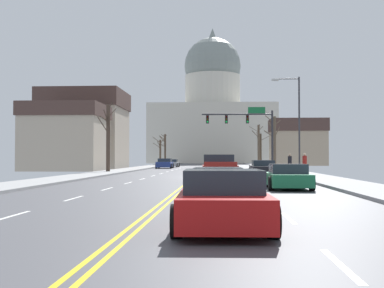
% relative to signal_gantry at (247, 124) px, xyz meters
% --- Properties ---
extents(ground, '(20.00, 180.00, 0.20)m').
position_rel_signal_gantry_xyz_m(ground, '(-4.80, -17.49, -5.11)').
color(ground, '#4A4A4F').
extents(signal_gantry, '(7.91, 0.41, 6.91)m').
position_rel_signal_gantry_xyz_m(signal_gantry, '(0.00, 0.00, 0.00)').
color(signal_gantry, '#28282D').
rests_on(signal_gantry, ground).
extents(street_lamp_right, '(2.26, 0.24, 7.83)m').
position_rel_signal_gantry_xyz_m(street_lamp_right, '(3.11, -14.51, -0.35)').
color(street_lamp_right, '#333338').
rests_on(street_lamp_right, ground).
extents(capitol_building, '(30.03, 18.98, 33.31)m').
position_rel_signal_gantry_xyz_m(capitol_building, '(-4.80, 64.68, 6.89)').
color(capitol_building, beige).
rests_on(capitol_building, ground).
extents(sedan_near_00, '(2.12, 4.27, 1.17)m').
position_rel_signal_gantry_xyz_m(sedan_near_00, '(-3.22, -4.48, -4.56)').
color(sedan_near_00, black).
rests_on(sedan_near_00, ground).
extents(sedan_near_01, '(2.20, 4.26, 1.20)m').
position_rel_signal_gantry_xyz_m(sedan_near_01, '(-3.05, -11.38, -4.55)').
color(sedan_near_01, '#9EA3A8').
rests_on(sedan_near_01, ground).
extents(sedan_near_02, '(1.98, 4.55, 1.26)m').
position_rel_signal_gantry_xyz_m(sedan_near_02, '(0.20, -17.48, -4.53)').
color(sedan_near_02, black).
rests_on(sedan_near_02, ground).
extents(pickup_truck_near_03, '(2.51, 5.80, 1.66)m').
position_rel_signal_gantry_xyz_m(pickup_truck_near_03, '(-3.05, -23.07, -4.38)').
color(pickup_truck_near_03, maroon).
rests_on(pickup_truck_near_03, ground).
extents(sedan_near_04, '(2.06, 4.33, 1.18)m').
position_rel_signal_gantry_xyz_m(sedan_near_04, '(0.21, -30.64, -4.57)').
color(sedan_near_04, '#1E7247').
rests_on(sedan_near_04, ground).
extents(sedan_near_05, '(2.00, 4.57, 1.17)m').
position_rel_signal_gantry_xyz_m(sedan_near_05, '(-3.05, -37.72, -4.57)').
color(sedan_near_05, black).
rests_on(sedan_near_05, ground).
extents(sedan_near_06, '(2.10, 4.31, 1.25)m').
position_rel_signal_gantry_xyz_m(sedan_near_06, '(-2.93, -43.44, -4.55)').
color(sedan_near_06, '#B71414').
rests_on(sedan_near_06, ground).
extents(sedan_oncoming_00, '(2.10, 4.28, 1.30)m').
position_rel_signal_gantry_xyz_m(sedan_oncoming_00, '(-10.22, 9.17, -4.51)').
color(sedan_oncoming_00, navy).
rests_on(sedan_oncoming_00, ground).
extents(sedan_oncoming_01, '(2.18, 4.32, 1.14)m').
position_rel_signal_gantry_xyz_m(sedan_oncoming_01, '(-10.16, 17.41, -4.59)').
color(sedan_oncoming_01, '#9EA3A8').
rests_on(sedan_oncoming_01, ground).
extents(flank_building_00, '(8.51, 7.86, 7.30)m').
position_rel_signal_gantry_xyz_m(flank_building_00, '(-19.94, -1.59, -1.43)').
color(flank_building_00, '#B2A38E').
rests_on(flank_building_00, ground).
extents(flank_building_01, '(10.54, 9.76, 10.22)m').
position_rel_signal_gantry_xyz_m(flank_building_01, '(-20.89, 9.15, 0.06)').
color(flank_building_01, '#B2A38E').
rests_on(flank_building_01, ground).
extents(flank_building_02, '(8.62, 7.97, 7.14)m').
position_rel_signal_gantry_xyz_m(flank_building_02, '(-23.28, 19.61, -1.51)').
color(flank_building_02, '#8C6656').
rests_on(flank_building_02, ground).
extents(flank_building_03, '(9.63, 6.69, 8.09)m').
position_rel_signal_gantry_xyz_m(flank_building_03, '(10.56, 31.19, -1.02)').
color(flank_building_03, tan).
rests_on(flank_building_03, ground).
extents(bare_tree_00, '(2.15, 2.38, 6.63)m').
position_rel_signal_gantry_xyz_m(bare_tree_00, '(3.12, 23.03, -1.57)').
color(bare_tree_00, brown).
rests_on(bare_tree_00, ground).
extents(bare_tree_01, '(1.78, 1.79, 6.69)m').
position_rel_signal_gantry_xyz_m(bare_tree_01, '(-13.56, -8.72, -1.71)').
color(bare_tree_01, '#423328').
rests_on(bare_tree_01, ground).
extents(bare_tree_02, '(2.04, 1.71, 6.30)m').
position_rel_signal_gantry_xyz_m(bare_tree_02, '(3.38, 3.15, -1.77)').
color(bare_tree_02, brown).
rests_on(bare_tree_02, ground).
extents(bare_tree_03, '(1.32, 1.90, 5.44)m').
position_rel_signal_gantry_xyz_m(bare_tree_03, '(-12.88, 32.42, -2.10)').
color(bare_tree_03, '#4C3D2D').
rests_on(bare_tree_03, ground).
extents(bare_tree_04, '(2.25, 2.49, 5.77)m').
position_rel_signal_gantry_xyz_m(bare_tree_04, '(4.06, 30.67, -2.15)').
color(bare_tree_04, '#4C3D2D').
rests_on(bare_tree_04, ground).
extents(bare_tree_05, '(2.52, 2.10, 5.09)m').
position_rel_signal_gantry_xyz_m(bare_tree_05, '(-13.16, 27.74, -2.66)').
color(bare_tree_05, '#4C3D2D').
rests_on(bare_tree_05, ground).
extents(pedestrian_00, '(0.35, 0.34, 1.65)m').
position_rel_signal_gantry_xyz_m(pedestrian_00, '(3.03, -11.74, -4.07)').
color(pedestrian_00, black).
rests_on(pedestrian_00, ground).
extents(pedestrian_01, '(0.35, 0.34, 1.66)m').
position_rel_signal_gantry_xyz_m(pedestrian_01, '(3.62, -15.63, -4.06)').
color(pedestrian_01, black).
rests_on(pedestrian_01, ground).
extents(bicycle_parked, '(0.12, 1.77, 0.85)m').
position_rel_signal_gantry_xyz_m(bicycle_parked, '(3.41, -14.76, -4.64)').
color(bicycle_parked, black).
rests_on(bicycle_parked, ground).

